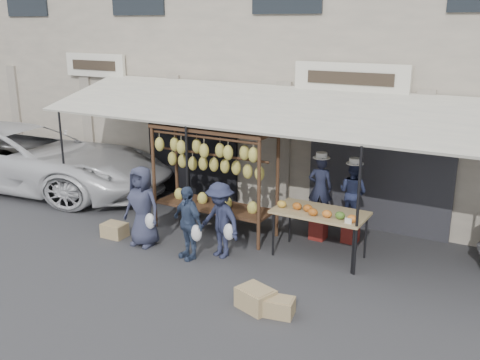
# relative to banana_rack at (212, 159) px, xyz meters

# --- Properties ---
(ground_plane) EXTENTS (90.00, 90.00, 0.00)m
(ground_plane) POSITION_rel_banana_rack_xyz_m (0.70, -1.61, -1.57)
(ground_plane) COLOR #2D2D30
(shophouse) EXTENTS (24.00, 6.15, 7.30)m
(shophouse) POSITION_rel_banana_rack_xyz_m (0.70, 4.88, 2.08)
(shophouse) COLOR #B6A792
(shophouse) RESTS_ON ground_plane
(awning) EXTENTS (10.00, 2.35, 2.92)m
(awning) POSITION_rel_banana_rack_xyz_m (0.70, 0.66, 1.00)
(awning) COLOR beige
(awning) RESTS_ON ground_plane
(banana_rack) EXTENTS (2.60, 0.90, 2.24)m
(banana_rack) POSITION_rel_banana_rack_xyz_m (0.00, 0.00, 0.00)
(banana_rack) COLOR #351C11
(banana_rack) RESTS_ON ground_plane
(produce_table) EXTENTS (1.70, 0.90, 1.04)m
(produce_table) POSITION_rel_banana_rack_xyz_m (2.38, -0.12, -0.69)
(produce_table) COLOR #9B8456
(produce_table) RESTS_ON ground_plane
(vendor_left) EXTENTS (0.54, 0.43, 1.29)m
(vendor_left) POSITION_rel_banana_rack_xyz_m (2.05, 0.74, -0.49)
(vendor_left) COLOR #1C2034
(vendor_left) RESTS_ON stool_left
(vendor_right) EXTENTS (0.69, 0.60, 1.23)m
(vendor_right) POSITION_rel_banana_rack_xyz_m (2.67, 0.91, -0.53)
(vendor_right) COLOR #202644
(vendor_right) RESTS_ON stool_right
(customer_left) EXTENTS (0.79, 0.53, 1.60)m
(customer_left) POSITION_rel_banana_rack_xyz_m (-0.83, -1.25, -0.77)
(customer_left) COLOR #31344B
(customer_left) RESTS_ON ground_plane
(customer_mid) EXTENTS (0.88, 0.59, 1.39)m
(customer_mid) POSITION_rel_banana_rack_xyz_m (0.29, -1.32, -0.87)
(customer_mid) COLOR #344462
(customer_mid) RESTS_ON ground_plane
(customer_right) EXTENTS (1.04, 0.76, 1.44)m
(customer_right) POSITION_rel_banana_rack_xyz_m (0.78, -0.97, -0.85)
(customer_right) COLOR #242942
(customer_right) RESTS_ON ground_plane
(stool_left) EXTENTS (0.34, 0.34, 0.43)m
(stool_left) POSITION_rel_banana_rack_xyz_m (2.05, 0.74, -1.35)
(stool_left) COLOR maroon
(stool_left) RESTS_ON ground_plane
(stool_right) EXTENTS (0.35, 0.35, 0.43)m
(stool_right) POSITION_rel_banana_rack_xyz_m (2.67, 0.91, -1.36)
(stool_right) COLOR maroon
(stool_right) RESTS_ON ground_plane
(crate_near_a) EXTENTS (0.65, 0.56, 0.33)m
(crate_near_a) POSITION_rel_banana_rack_xyz_m (2.26, -2.33, -1.41)
(crate_near_a) COLOR tan
(crate_near_a) RESTS_ON ground_plane
(crate_near_b) EXTENTS (0.50, 0.41, 0.26)m
(crate_near_b) POSITION_rel_banana_rack_xyz_m (2.65, -2.33, -1.44)
(crate_near_b) COLOR tan
(crate_near_b) RESTS_ON ground_plane
(crate_far) EXTENTS (0.49, 0.38, 0.29)m
(crate_far) POSITION_rel_banana_rack_xyz_m (-1.61, -1.24, -1.43)
(crate_far) COLOR tan
(crate_far) RESTS_ON ground_plane
(van) EXTENTS (6.11, 3.40, 2.42)m
(van) POSITION_rel_banana_rack_xyz_m (-6.27, 0.28, -0.36)
(van) COLOR silver
(van) RESTS_ON ground_plane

